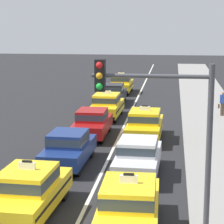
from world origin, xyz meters
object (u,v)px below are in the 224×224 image
(taxi_right_third, at_px, (145,124))
(pedestrian_by_storefront, at_px, (222,104))
(sedan_left_second, at_px, (69,147))
(traffic_light_pole, at_px, (168,134))
(sedan_left_third, at_px, (92,122))
(taxi_right_nearest, at_px, (129,206))
(sedan_right_second, at_px, (138,156))
(taxi_left_nearest, at_px, (29,191))
(sedan_left_fifth, at_px, (113,93))
(taxi_left_sixth, at_px, (121,83))
(taxi_left_fourth, at_px, (107,105))

(taxi_right_third, xyz_separation_m, pedestrian_by_storefront, (4.82, 6.76, 0.08))
(sedan_left_second, distance_m, traffic_light_pole, 10.69)
(sedan_left_third, distance_m, traffic_light_pole, 15.58)
(pedestrian_by_storefront, bearing_deg, taxi_right_nearest, -103.94)
(sedan_left_third, xyz_separation_m, sedan_right_second, (3.06, -6.39, 0.00))
(taxi_left_nearest, height_order, sedan_left_fifth, taxi_left_nearest)
(taxi_right_nearest, bearing_deg, taxi_left_sixth, 96.75)
(taxi_left_sixth, bearing_deg, taxi_right_third, -79.42)
(taxi_left_sixth, relative_size, taxi_right_third, 1.00)
(traffic_light_pole, bearing_deg, taxi_left_nearest, 142.49)
(taxi_right_nearest, bearing_deg, pedestrian_by_storefront, 76.06)
(sedan_left_fifth, relative_size, sedan_right_second, 0.99)
(taxi_left_fourth, xyz_separation_m, sedan_right_second, (2.99, -11.75, -0.03))
(taxi_right_nearest, bearing_deg, taxi_right_third, 91.11)
(taxi_left_fourth, bearing_deg, taxi_left_nearest, -91.10)
(taxi_left_nearest, relative_size, traffic_light_pole, 0.83)
(taxi_left_sixth, relative_size, taxi_right_nearest, 1.00)
(sedan_left_third, relative_size, taxi_left_fourth, 0.94)
(taxi_right_nearest, distance_m, sedan_right_second, 5.63)
(sedan_left_fifth, distance_m, pedestrian_by_storefront, 9.13)
(sedan_left_second, relative_size, sedan_left_fifth, 1.01)
(sedan_left_third, distance_m, sedan_right_second, 7.09)
(taxi_left_nearest, bearing_deg, traffic_light_pole, -37.51)
(sedan_left_second, distance_m, taxi_right_nearest, 7.38)
(taxi_left_fourth, relative_size, traffic_light_pole, 0.82)
(taxi_left_nearest, distance_m, taxi_left_fourth, 16.47)
(taxi_left_nearest, xyz_separation_m, taxi_right_third, (3.21, 10.83, 0.00))
(sedan_left_fifth, bearing_deg, taxi_left_nearest, -90.07)
(taxi_right_third, distance_m, traffic_light_pole, 14.73)
(sedan_left_fifth, relative_size, pedestrian_by_storefront, 2.65)
(sedan_left_second, xyz_separation_m, taxi_right_third, (3.12, 5.16, 0.03))
(taxi_left_fourth, bearing_deg, sedan_left_fifth, 92.98)
(sedan_left_third, relative_size, taxi_left_sixth, 0.94)
(taxi_left_nearest, height_order, traffic_light_pole, traffic_light_pole)
(sedan_right_second, bearing_deg, taxi_left_nearest, -124.96)
(taxi_left_fourth, bearing_deg, taxi_left_sixth, 91.35)
(taxi_left_sixth, height_order, taxi_right_nearest, same)
(taxi_right_nearest, height_order, traffic_light_pole, traffic_light_pole)
(taxi_left_fourth, relative_size, pedestrian_by_storefront, 2.83)
(taxi_left_sixth, relative_size, pedestrian_by_storefront, 2.82)
(taxi_left_sixth, xyz_separation_m, taxi_right_third, (3.16, -16.92, 0.00))
(sedan_left_third, height_order, taxi_right_third, taxi_right_third)
(taxi_right_third, height_order, traffic_light_pole, traffic_light_pole)
(taxi_left_sixth, height_order, taxi_right_third, same)
(sedan_right_second, relative_size, traffic_light_pole, 0.78)
(taxi_left_nearest, bearing_deg, taxi_right_third, 73.48)
(taxi_left_nearest, distance_m, taxi_right_nearest, 3.56)
(sedan_left_third, height_order, pedestrian_by_storefront, pedestrian_by_storefront)
(taxi_left_fourth, xyz_separation_m, sedan_left_fifth, (-0.29, 5.51, -0.03))
(sedan_left_second, relative_size, traffic_light_pole, 0.78)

